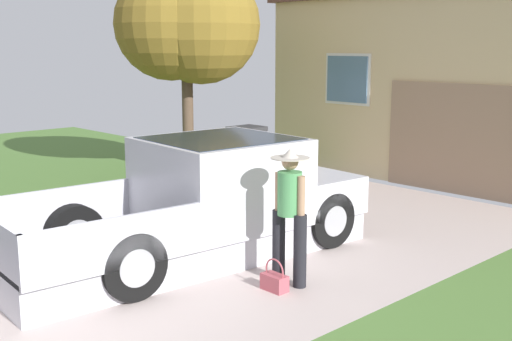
% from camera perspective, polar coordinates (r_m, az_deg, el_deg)
% --- Properties ---
extents(pickup_truck, '(2.26, 5.25, 1.61)m').
position_cam_1_polar(pickup_truck, '(8.94, -3.88, -2.90)').
color(pickup_truck, silver).
rests_on(pickup_truck, ground).
extents(person_with_hat, '(0.49, 0.46, 1.66)m').
position_cam_1_polar(person_with_hat, '(7.74, 2.97, -3.56)').
color(person_with_hat, black).
rests_on(person_with_hat, ground).
extents(handbag, '(0.32, 0.17, 0.39)m').
position_cam_1_polar(handbag, '(7.75, 1.64, -9.68)').
color(handbag, '#B24C56').
rests_on(handbag, ground).
extents(house_with_garage, '(9.27, 5.57, 4.67)m').
position_cam_1_polar(house_with_garage, '(15.60, 20.78, 8.46)').
color(house_with_garage, '#D3B887').
rests_on(house_with_garage, ground).
extents(front_yard_tree, '(2.86, 2.95, 4.54)m').
position_cam_1_polar(front_yard_tree, '(14.12, -6.27, 12.74)').
color(front_yard_tree, brown).
rests_on(front_yard_tree, ground).
extents(wheeled_trash_bin, '(0.60, 0.72, 1.12)m').
position_cam_1_polar(wheeled_trash_bin, '(14.16, -0.83, 1.82)').
color(wheeled_trash_bin, '#424247').
rests_on(wheeled_trash_bin, ground).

